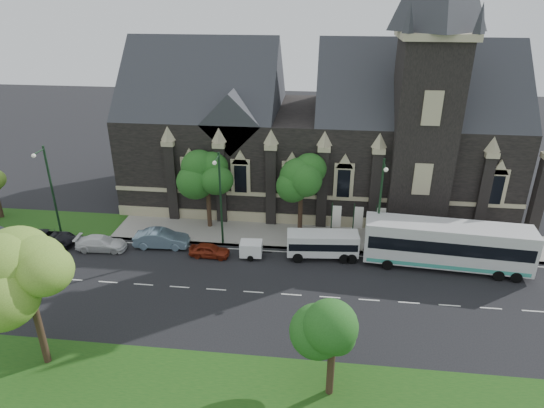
# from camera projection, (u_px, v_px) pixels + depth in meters

# --- Properties ---
(ground) EXTENTS (160.00, 160.00, 0.00)m
(ground) POSITION_uv_depth(u_px,v_px,m) (253.00, 292.00, 37.28)
(ground) COLOR black
(ground) RESTS_ON ground
(sidewalk) EXTENTS (80.00, 5.00, 0.15)m
(sidewalk) POSITION_uv_depth(u_px,v_px,m) (268.00, 234.00, 45.83)
(sidewalk) COLOR gray
(sidewalk) RESTS_ON ground
(museum) EXTENTS (40.00, 17.70, 29.90)m
(museum) POSITION_uv_depth(u_px,v_px,m) (326.00, 129.00, 50.30)
(museum) COLOR black
(museum) RESTS_ON ground
(tree_park_near) EXTENTS (4.42, 4.42, 8.56)m
(tree_park_near) POSITION_uv_depth(u_px,v_px,m) (32.00, 275.00, 27.92)
(tree_park_near) COLOR black
(tree_park_near) RESTS_ON ground
(tree_park_east) EXTENTS (3.40, 3.40, 6.28)m
(tree_park_east) POSITION_uv_depth(u_px,v_px,m) (337.00, 328.00, 26.29)
(tree_park_east) COLOR black
(tree_park_east) RESTS_ON ground
(tree_walk_right) EXTENTS (4.08, 4.08, 7.80)m
(tree_walk_right) POSITION_uv_depth(u_px,v_px,m) (304.00, 176.00, 44.19)
(tree_walk_right) COLOR black
(tree_walk_right) RESTS_ON ground
(tree_walk_left) EXTENTS (3.91, 3.91, 7.64)m
(tree_walk_left) POSITION_uv_depth(u_px,v_px,m) (209.00, 173.00, 45.16)
(tree_walk_left) COLOR black
(tree_walk_left) RESTS_ON ground
(street_lamp_near) EXTENTS (0.36, 1.88, 9.00)m
(street_lamp_near) POSITION_uv_depth(u_px,v_px,m) (380.00, 202.00, 40.51)
(street_lamp_near) COLOR #16321C
(street_lamp_near) RESTS_ON ground
(street_lamp_mid) EXTENTS (0.36, 1.88, 9.00)m
(street_lamp_mid) POSITION_uv_depth(u_px,v_px,m) (220.00, 195.00, 41.97)
(street_lamp_mid) COLOR #16321C
(street_lamp_mid) RESTS_ON ground
(street_lamp_far) EXTENTS (0.36, 1.88, 9.00)m
(street_lamp_far) POSITION_uv_depth(u_px,v_px,m) (50.00, 187.00, 43.65)
(street_lamp_far) COLOR #16321C
(street_lamp_far) RESTS_ON ground
(banner_flag_left) EXTENTS (0.90, 0.10, 4.00)m
(banner_flag_left) POSITION_uv_depth(u_px,v_px,m) (335.00, 219.00, 43.76)
(banner_flag_left) COLOR #16321C
(banner_flag_left) RESTS_ON ground
(banner_flag_center) EXTENTS (0.90, 0.10, 4.00)m
(banner_flag_center) POSITION_uv_depth(u_px,v_px,m) (357.00, 220.00, 43.55)
(banner_flag_center) COLOR #16321C
(banner_flag_center) RESTS_ON ground
(banner_flag_right) EXTENTS (0.90, 0.10, 4.00)m
(banner_flag_right) POSITION_uv_depth(u_px,v_px,m) (379.00, 221.00, 43.34)
(banner_flag_right) COLOR #16321C
(banner_flag_right) RESTS_ON ground
(tour_coach) EXTENTS (13.81, 3.98, 3.98)m
(tour_coach) POSITION_uv_depth(u_px,v_px,m) (447.00, 244.00, 39.85)
(tour_coach) COLOR silver
(tour_coach) RESTS_ON ground
(shuttle_bus) EXTENTS (6.35, 2.69, 2.40)m
(shuttle_bus) POSITION_uv_depth(u_px,v_px,m) (323.00, 243.00, 41.53)
(shuttle_bus) COLOR silver
(shuttle_bus) RESTS_ON ground
(box_trailer) EXTENTS (2.82, 1.66, 1.49)m
(box_trailer) POSITION_uv_depth(u_px,v_px,m) (251.00, 249.00, 41.80)
(box_trailer) COLOR white
(box_trailer) RESTS_ON ground
(sedan) EXTENTS (5.08, 2.01, 1.64)m
(sedan) POSITION_uv_depth(u_px,v_px,m) (162.00, 239.00, 43.51)
(sedan) COLOR #738FA6
(sedan) RESTS_ON ground
(car_far_red) EXTENTS (3.65, 1.59, 1.22)m
(car_far_red) POSITION_uv_depth(u_px,v_px,m) (209.00, 250.00, 42.00)
(car_far_red) COLOR maroon
(car_far_red) RESTS_ON ground
(car_far_white) EXTENTS (4.66, 2.08, 1.33)m
(car_far_white) POSITION_uv_depth(u_px,v_px,m) (101.00, 243.00, 43.06)
(car_far_white) COLOR white
(car_far_white) RESTS_ON ground
(car_far_black) EXTENTS (5.34, 2.63, 1.46)m
(car_far_black) POSITION_uv_depth(u_px,v_px,m) (46.00, 239.00, 43.72)
(car_far_black) COLOR black
(car_far_black) RESTS_ON ground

